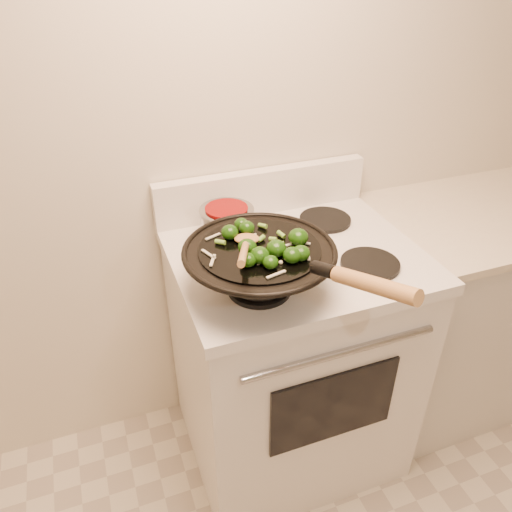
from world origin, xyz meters
name	(u,v)px	position (x,y,z in m)	size (l,w,h in m)	color
stove	(290,355)	(-0.15, 1.17, 0.47)	(0.78, 0.67, 1.08)	white
counter_unit	(463,307)	(0.65, 1.20, 0.46)	(0.85, 0.62, 0.91)	silver
wok	(261,266)	(-0.33, 1.01, 1.00)	(0.42, 0.68, 0.26)	black
stirfry	(267,246)	(-0.32, 1.00, 1.08)	(0.29, 0.28, 0.05)	#143808
wooden_spoon	(245,245)	(-0.38, 0.99, 1.10)	(0.16, 0.31, 0.12)	#9F6F3E
saucepan	(227,222)	(-0.33, 1.32, 0.99)	(0.18, 0.29, 0.10)	#989AA1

